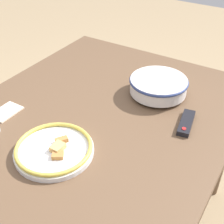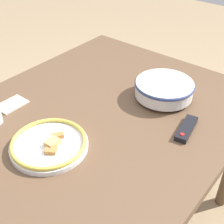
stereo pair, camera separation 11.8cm
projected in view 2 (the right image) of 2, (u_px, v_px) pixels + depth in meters
ground_plane at (103, 224)px, 1.69m from camera, size 8.00×8.00×0.00m
dining_table at (100, 129)px, 1.30m from camera, size 1.22×1.01×0.75m
noodle_bowl at (164, 89)px, 1.30m from camera, size 0.25×0.25×0.08m
food_plate at (49, 144)px, 1.07m from camera, size 0.27×0.27×0.04m
tv_remote at (186, 129)px, 1.15m from camera, size 0.16×0.07×0.02m
folded_napkin at (12, 104)px, 1.29m from camera, size 0.12×0.08×0.01m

